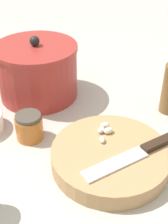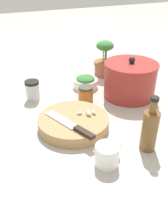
{
  "view_description": "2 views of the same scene",
  "coord_description": "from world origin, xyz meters",
  "views": [
    {
      "loc": [
        -0.08,
        -0.6,
        0.51
      ],
      "look_at": [
        0.03,
        -0.0,
        0.08
      ],
      "focal_mm": 50.0,
      "sensor_mm": 36.0,
      "label": 1
    },
    {
      "loc": [
        0.8,
        -0.38,
        0.54
      ],
      "look_at": [
        0.05,
        -0.05,
        0.05
      ],
      "focal_mm": 40.0,
      "sensor_mm": 36.0,
      "label": 2
    }
  ],
  "objects": [
    {
      "name": "potted_herb",
      "position": [
        -0.34,
        0.24,
        0.08
      ],
      "size": [
        0.11,
        0.11,
        0.19
      ],
      "color": "#A35B3D",
      "rests_on": "ground_plane"
    },
    {
      "name": "ground_plane",
      "position": [
        0.0,
        0.0,
        0.0
      ],
      "size": [
        5.0,
        5.0,
        0.0
      ],
      "primitive_type": "plane",
      "color": "#B2ADA3"
    },
    {
      "name": "stock_pot",
      "position": [
        -0.07,
        0.23,
        0.08
      ],
      "size": [
        0.24,
        0.24,
        0.19
      ],
      "color": "#9E2D28",
      "rests_on": "ground_plane"
    },
    {
      "name": "herb_bowl",
      "position": [
        -0.23,
        0.08,
        0.03
      ],
      "size": [
        0.12,
        0.12,
        0.06
      ],
      "color": "white",
      "rests_on": "ground_plane"
    },
    {
      "name": "honey_jar",
      "position": [
        -0.11,
        0.02,
        0.03
      ],
      "size": [
        0.07,
        0.07,
        0.07
      ],
      "color": "#B26023",
      "rests_on": "ground_plane"
    },
    {
      "name": "coffee_mug",
      "position": [
        0.3,
        -0.08,
        0.04
      ],
      "size": [
        0.07,
        0.1,
        0.07
      ],
      "color": "white",
      "rests_on": "ground_plane"
    },
    {
      "name": "garlic_cloves",
      "position": [
        0.07,
        -0.04,
        0.05
      ],
      "size": [
        0.04,
        0.07,
        0.02
      ],
      "color": "silver",
      "rests_on": "cutting_board"
    },
    {
      "name": "chef_knife",
      "position": [
        0.12,
        -0.13,
        0.05
      ],
      "size": [
        0.23,
        0.11,
        0.01
      ],
      "rotation": [
        0.0,
        0.0,
        1.94
      ],
      "color": "black",
      "rests_on": "cutting_board"
    },
    {
      "name": "spice_jar",
      "position": [
        -0.21,
        -0.19,
        0.05
      ],
      "size": [
        0.06,
        0.06,
        0.09
      ],
      "color": "silver",
      "rests_on": "ground_plane"
    },
    {
      "name": "cutting_board",
      "position": [
        0.07,
        -0.1,
        0.02
      ],
      "size": [
        0.27,
        0.27,
        0.04
      ],
      "color": "tan",
      "rests_on": "ground_plane"
    },
    {
      "name": "oil_bottle",
      "position": [
        0.29,
        0.08,
        0.08
      ],
      "size": [
        0.05,
        0.05,
        0.2
      ],
      "color": "brown",
      "rests_on": "ground_plane"
    }
  ]
}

